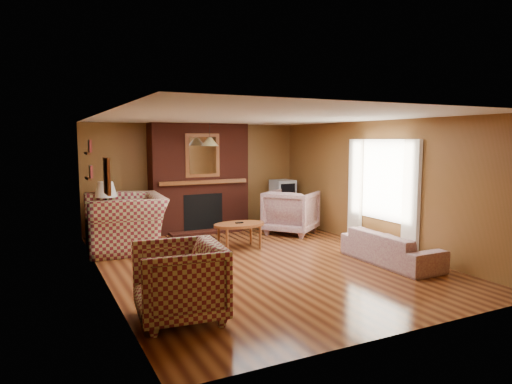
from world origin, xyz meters
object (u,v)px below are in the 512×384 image
plaid_loveseat (125,222)px  side_table (107,231)px  crt_tv (283,190)px  plaid_armchair (179,282)px  floral_armchair (291,212)px  floral_sofa (391,248)px  fireplace (199,178)px  tv_stand (283,212)px  table_lamp (106,198)px  coffee_table (239,226)px

plaid_loveseat → side_table: (-0.25, 0.57, -0.24)m
crt_tv → plaid_loveseat: bearing=-166.9°
plaid_armchair → floral_armchair: size_ratio=0.94×
plaid_armchair → floral_sofa: plaid_armchair is taller
plaid_armchair → floral_armchair: (3.62, 3.60, 0.03)m
floral_armchair → side_table: 3.84m
fireplace → tv_stand: size_ratio=3.90×
table_lamp → side_table: bearing=0.0°
fireplace → side_table: 2.35m
plaid_loveseat → plaid_armchair: (-0.10, -3.72, -0.07)m
side_table → fireplace: bearing=14.3°
floral_sofa → side_table: (-4.00, 3.52, 0.00)m
plaid_loveseat → coffee_table: plaid_loveseat is taller
table_lamp → tv_stand: 4.21m
coffee_table → crt_tv: size_ratio=1.95×
fireplace → plaid_loveseat: 2.25m
floral_sofa → plaid_armchair: bearing=101.5°
fireplace → floral_armchair: 2.19m
side_table → crt_tv: (4.15, 0.34, 0.58)m
plaid_loveseat → crt_tv: 4.02m
plaid_loveseat → table_lamp: (-0.25, 0.57, 0.41)m
plaid_armchair → crt_tv: size_ratio=1.89×
coffee_table → tv_stand: tv_stand is taller
plaid_armchair → coffee_table: (2.02, 2.81, -0.02)m
floral_sofa → floral_armchair: size_ratio=1.74×
plaid_loveseat → floral_sofa: (3.75, -2.96, -0.25)m
floral_armchair → floral_sofa: bearing=146.7°
plaid_loveseat → crt_tv: crt_tv is taller
coffee_table → crt_tv: (1.98, 1.81, 0.42)m
floral_sofa → side_table: side_table is taller
plaid_loveseat → floral_armchair: (3.52, -0.12, -0.04)m
fireplace → floral_sofa: size_ratio=1.33×
floral_armchair → crt_tv: crt_tv is taller
plaid_armchair → coffee_table: plaid_armchair is taller
coffee_table → tv_stand: 2.69m
tv_stand → plaid_armchair: bearing=-124.9°
floral_sofa → table_lamp: 5.37m
side_table → plaid_armchair: bearing=-88.0°
table_lamp → floral_armchair: bearing=-10.3°
floral_sofa → fireplace: bearing=25.4°
coffee_table → side_table: bearing=146.0°
fireplace → crt_tv: 2.09m
table_lamp → tv_stand: (4.15, 0.35, -0.62)m
plaid_loveseat → tv_stand: 4.01m
table_lamp → tv_stand: bearing=4.8°
plaid_armchair → table_lamp: size_ratio=1.40×
plaid_loveseat → floral_sofa: size_ratio=0.87×
fireplace → tv_stand: bearing=-5.1°
plaid_loveseat → crt_tv: (3.90, 0.91, 0.34)m
fireplace → plaid_armchair: bearing=-112.0°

